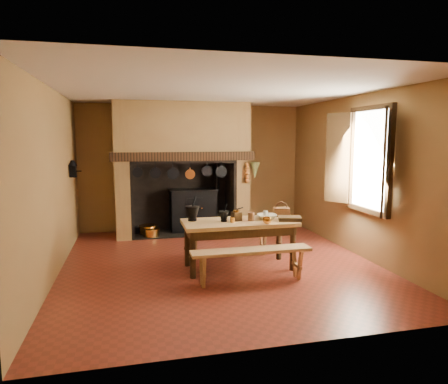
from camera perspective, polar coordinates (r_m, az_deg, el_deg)
name	(u,v)px	position (r m, az deg, el deg)	size (l,w,h in m)	color
floor	(219,263)	(6.72, -0.72, -10.11)	(5.50, 5.50, 0.00)	maroon
ceiling	(219,90)	(6.44, -0.77, 14.35)	(5.50, 5.50, 0.00)	silver
back_wall	(193,167)	(9.13, -4.49, 3.54)	(5.00, 0.02, 2.80)	olive
wall_left	(53,183)	(6.38, -23.25, 1.19)	(0.02, 5.50, 2.80)	olive
wall_right	(358,176)	(7.38, 18.58, 2.21)	(0.02, 5.50, 2.80)	olive
wall_front	(282,207)	(3.82, 8.22, -2.20)	(5.00, 0.02, 2.80)	olive
chimney_breast	(182,150)	(8.63, -6.05, 6.03)	(2.95, 0.96, 2.80)	olive
iron_range	(193,209)	(8.93, -4.40, -2.47)	(1.12, 0.55, 1.60)	black
hearth_pans	(148,231)	(8.69, -10.74, -5.48)	(0.51, 0.62, 0.20)	#B47629
hanging_pans	(183,173)	(8.15, -5.84, 2.76)	(1.92, 0.29, 0.27)	black
onion_string	(247,173)	(8.41, 3.28, 2.73)	(0.12, 0.10, 0.46)	#B06920
herb_bunch	(255,170)	(8.46, 4.45, 3.09)	(0.20, 0.20, 0.35)	#545A2A
window	(364,160)	(6.94, 19.35, 4.34)	(0.39, 1.75, 1.76)	white
wall_coffee_mill	(73,168)	(7.88, -20.79, 3.28)	(0.23, 0.16, 0.31)	black
work_table	(239,228)	(6.31, 2.18, -5.21)	(1.77, 0.79, 0.77)	#AB8B4E
bench_front	(251,258)	(5.77, 3.92, -9.32)	(1.74, 0.30, 0.49)	#AB8B4E
bench_back	(230,239)	(6.97, 0.80, -6.74)	(1.50, 0.26, 0.42)	#AB8B4E
mortar_large	(192,213)	(6.27, -4.55, -2.95)	(0.23, 0.23, 0.40)	black
mortar_small	(224,216)	(6.21, 0.00, -3.39)	(0.17, 0.17, 0.28)	black
coffee_grinder	(236,216)	(6.29, 1.79, -3.38)	(0.19, 0.16, 0.21)	#31210F
brass_mug_a	(232,220)	(6.15, 1.22, -3.98)	(0.07, 0.07, 0.08)	#B47629
brass_mug_b	(235,217)	(6.31, 1.57, -3.66)	(0.08, 0.08, 0.09)	#B47629
mixing_bowl	(267,217)	(6.43, 6.15, -3.54)	(0.32, 0.32, 0.08)	beige
stoneware_crock	(251,217)	(6.29, 3.90, -3.53)	(0.11, 0.11, 0.13)	brown
glass_jar	(266,215)	(6.48, 5.96, -3.24)	(0.07, 0.07, 0.13)	beige
wicker_basket	(281,211)	(6.70, 8.21, -2.77)	(0.29, 0.24, 0.25)	#4E2717
wooden_tray	(290,219)	(6.39, 9.38, -3.76)	(0.35, 0.25, 0.06)	#31210F
brass_cup	(267,220)	(6.09, 6.19, -4.06)	(0.13, 0.13, 0.10)	#B47629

